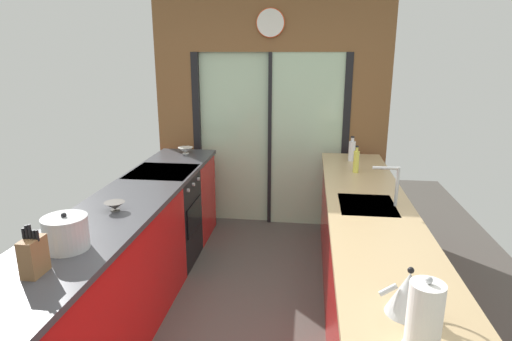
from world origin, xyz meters
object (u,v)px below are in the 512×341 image
(stock_pot, at_px, (66,233))
(soap_bottle_far, at_px, (352,150))
(soap_bottle_near, at_px, (356,161))
(knife_block, at_px, (34,256))
(oven_range, at_px, (165,217))
(mixing_bowl_far, at_px, (186,150))
(mixing_bowl_near, at_px, (115,206))
(paper_towel_roll, at_px, (424,319))
(kettle, at_px, (409,293))

(stock_pot, bearing_deg, soap_bottle_far, 52.09)
(soap_bottle_near, bearing_deg, stock_pot, -134.02)
(knife_block, xyz_separation_m, soap_bottle_near, (1.78, 2.13, 0.01))
(oven_range, xyz_separation_m, stock_pot, (0.02, -1.66, 0.56))
(soap_bottle_near, relative_size, soap_bottle_far, 0.99)
(mixing_bowl_far, height_order, knife_block, knife_block)
(mixing_bowl_near, bearing_deg, paper_towel_roll, -35.42)
(oven_range, height_order, paper_towel_roll, paper_towel_roll)
(mixing_bowl_far, bearing_deg, kettle, -57.43)
(kettle, distance_m, soap_bottle_far, 2.69)
(mixing_bowl_far, bearing_deg, oven_range, -91.46)
(soap_bottle_near, height_order, paper_towel_roll, paper_towel_roll)
(knife_block, bearing_deg, mixing_bowl_near, 90.00)
(oven_range, height_order, stock_pot, stock_pot)
(knife_block, distance_m, paper_towel_roll, 1.82)
(paper_towel_roll, bearing_deg, soap_bottle_far, 90.00)
(stock_pot, height_order, paper_towel_roll, paper_towel_roll)
(kettle, bearing_deg, mixing_bowl_near, 150.27)
(soap_bottle_near, relative_size, paper_towel_roll, 0.81)
(mixing_bowl_far, relative_size, soap_bottle_near, 0.66)
(kettle, xyz_separation_m, soap_bottle_near, (-0.00, 2.25, 0.01))
(oven_range, distance_m, soap_bottle_near, 1.90)
(oven_range, relative_size, soap_bottle_near, 3.64)
(soap_bottle_near, distance_m, soap_bottle_far, 0.44)
(knife_block, distance_m, soap_bottle_near, 2.78)
(mixing_bowl_near, xyz_separation_m, stock_pot, (-0.00, -0.61, 0.06))
(oven_range, distance_m, knife_block, 2.04)
(stock_pot, bearing_deg, soap_bottle_near, 45.98)
(oven_range, height_order, kettle, kettle)
(oven_range, xyz_separation_m, soap_bottle_near, (1.80, 0.18, 0.57))
(mixing_bowl_near, bearing_deg, soap_bottle_far, 43.21)
(oven_range, height_order, mixing_bowl_far, mixing_bowl_far)
(mixing_bowl_far, distance_m, soap_bottle_near, 1.86)
(soap_bottle_near, xyz_separation_m, paper_towel_roll, (-0.00, -2.49, 0.03))
(mixing_bowl_far, distance_m, soap_bottle_far, 1.78)
(knife_block, height_order, soap_bottle_near, knife_block)
(mixing_bowl_near, height_order, soap_bottle_far, soap_bottle_far)
(knife_block, relative_size, stock_pot, 1.08)
(oven_range, bearing_deg, soap_bottle_near, 5.72)
(knife_block, bearing_deg, paper_towel_roll, -11.41)
(oven_range, distance_m, kettle, 2.80)
(stock_pot, bearing_deg, paper_towel_roll, -20.12)
(mixing_bowl_far, relative_size, stock_pot, 0.67)
(knife_block, xyz_separation_m, kettle, (1.78, -0.11, -0.01))
(knife_block, height_order, stock_pot, knife_block)
(soap_bottle_near, bearing_deg, paper_towel_roll, -90.00)
(soap_bottle_near, bearing_deg, mixing_bowl_far, 163.00)
(soap_bottle_near, bearing_deg, mixing_bowl_near, -145.40)
(soap_bottle_far, xyz_separation_m, paper_towel_roll, (-0.00, -2.94, 0.03))
(mixing_bowl_far, xyz_separation_m, soap_bottle_far, (1.78, -0.10, 0.07))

